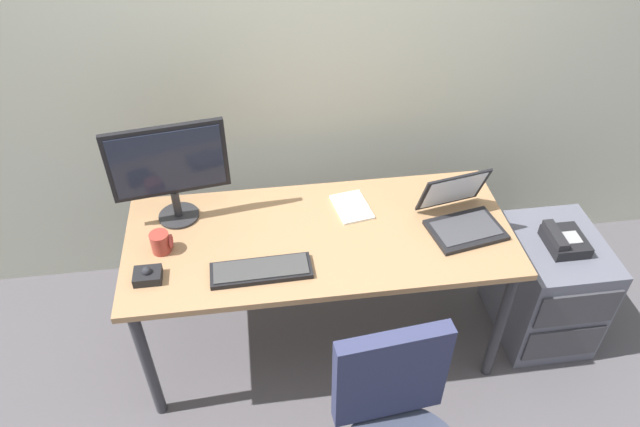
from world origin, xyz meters
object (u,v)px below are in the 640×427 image
(desk_phone, at_px, (564,240))
(laptop, at_px, (461,215))
(coffee_mug, at_px, (161,242))
(file_cabinet, at_px, (546,286))
(monitor_main, at_px, (169,167))
(keyboard, at_px, (261,270))
(trackball_mouse, at_px, (148,275))
(paper_notepad, at_px, (352,207))

(desk_phone, xyz_separation_m, laptop, (-0.50, 0.05, 0.17))
(desk_phone, bearing_deg, coffee_mug, 178.23)
(laptop, xyz_separation_m, coffee_mug, (-1.29, 0.00, -0.01))
(file_cabinet, relative_size, coffee_mug, 6.25)
(desk_phone, relative_size, monitor_main, 0.40)
(keyboard, xyz_separation_m, coffee_mug, (-0.40, 0.18, 0.03))
(trackball_mouse, height_order, coffee_mug, coffee_mug)
(laptop, xyz_separation_m, trackball_mouse, (-1.34, -0.16, -0.03))
(trackball_mouse, relative_size, coffee_mug, 1.17)
(trackball_mouse, bearing_deg, file_cabinet, 3.76)
(file_cabinet, xyz_separation_m, desk_phone, (-0.01, -0.02, 0.33))
(monitor_main, distance_m, trackball_mouse, 0.46)
(laptop, bearing_deg, file_cabinet, -3.86)
(desk_phone, distance_m, keyboard, 1.40)
(laptop, distance_m, trackball_mouse, 1.35)
(monitor_main, relative_size, trackball_mouse, 4.50)
(desk_phone, height_order, trackball_mouse, trackball_mouse)
(coffee_mug, relative_size, paper_notepad, 0.45)
(monitor_main, relative_size, laptop, 1.37)
(trackball_mouse, xyz_separation_m, coffee_mug, (0.05, 0.16, 0.02))
(file_cabinet, distance_m, monitor_main, 1.90)
(file_cabinet, height_order, desk_phone, desk_phone)
(file_cabinet, relative_size, monitor_main, 1.18)
(trackball_mouse, bearing_deg, laptop, 6.63)
(file_cabinet, distance_m, keyboard, 1.48)
(monitor_main, height_order, coffee_mug, monitor_main)
(desk_phone, bearing_deg, trackball_mouse, -176.73)
(laptop, bearing_deg, desk_phone, -5.80)
(laptop, bearing_deg, monitor_main, 170.09)
(desk_phone, bearing_deg, paper_notepad, 166.81)
(keyboard, bearing_deg, coffee_mug, 155.46)
(coffee_mug, bearing_deg, laptop, -0.21)
(file_cabinet, relative_size, laptop, 1.62)
(file_cabinet, relative_size, desk_phone, 2.93)
(keyboard, bearing_deg, laptop, 11.43)
(paper_notepad, bearing_deg, desk_phone, -13.19)
(paper_notepad, bearing_deg, trackball_mouse, -159.63)
(coffee_mug, bearing_deg, trackball_mouse, -105.97)
(monitor_main, distance_m, keyboard, 0.59)
(monitor_main, height_order, trackball_mouse, monitor_main)
(desk_phone, height_order, monitor_main, monitor_main)
(file_cabinet, xyz_separation_m, keyboard, (-1.40, -0.15, 0.46))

